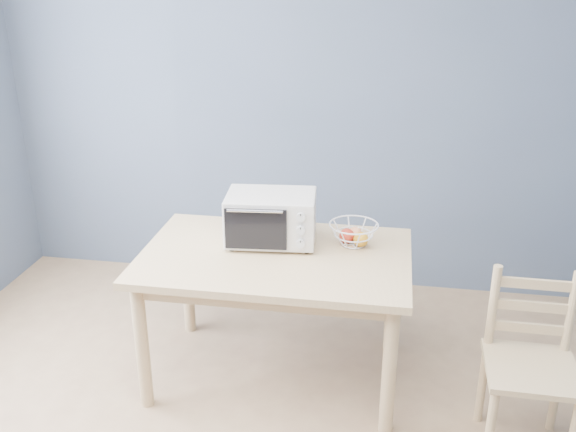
% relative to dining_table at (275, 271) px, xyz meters
% --- Properties ---
extents(room, '(4.01, 4.51, 2.61)m').
position_rel_dining_table_xyz_m(room, '(-0.09, -1.05, 0.65)').
color(room, tan).
rests_on(room, ground).
extents(dining_table, '(1.40, 0.90, 0.75)m').
position_rel_dining_table_xyz_m(dining_table, '(0.00, 0.00, 0.00)').
color(dining_table, '#D3BA7E').
rests_on(dining_table, ground).
extents(toaster_oven, '(0.50, 0.38, 0.28)m').
position_rel_dining_table_xyz_m(toaster_oven, '(-0.07, 0.13, 0.25)').
color(toaster_oven, beige).
rests_on(toaster_oven, dining_table).
extents(fruit_basket, '(0.34, 0.34, 0.12)m').
position_rel_dining_table_xyz_m(fruit_basket, '(0.39, 0.18, 0.16)').
color(fruit_basket, white).
rests_on(fruit_basket, dining_table).
extents(dining_chair, '(0.41, 0.41, 0.87)m').
position_rel_dining_table_xyz_m(dining_chair, '(1.25, -0.34, -0.22)').
color(dining_chair, '#D3BA7E').
rests_on(dining_chair, ground).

